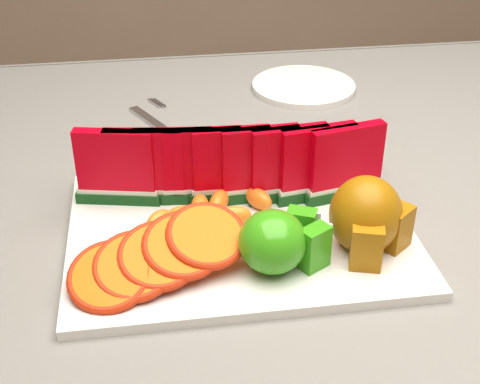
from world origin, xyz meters
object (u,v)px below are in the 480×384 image
Objects in this scene: apple_cluster at (279,241)px; fork at (159,124)px; platter at (240,231)px; pear_cluster at (368,218)px; side_plate at (304,86)px.

fork is (-0.11, 0.39, -0.04)m from apple_cluster.
fork is (-0.08, 0.31, -0.00)m from platter.
apple_cluster is 0.11m from pear_cluster.
pear_cluster is 0.47× the size of side_plate.
side_plate is 1.13× the size of fork.
apple_cluster is 0.41m from fork.
fork is at bearing 104.90° from platter.
side_plate is (0.17, 0.42, -0.00)m from platter.
fork is at bearing 120.50° from pear_cluster.
apple_cluster is at bearing -106.09° from side_plate.
platter is 0.15m from pear_cluster.
pear_cluster is (0.13, -0.06, 0.04)m from platter.
pear_cluster is at bearing -59.50° from fork.
apple_cluster is 0.50× the size of side_plate.
side_plate is (0.04, 0.48, -0.05)m from pear_cluster.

